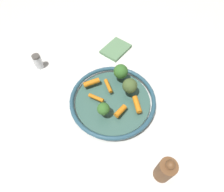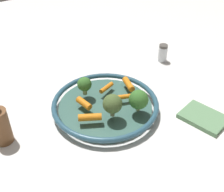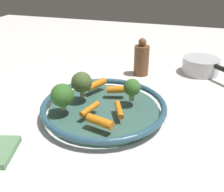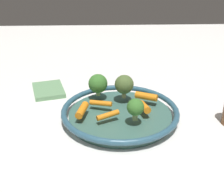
# 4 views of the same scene
# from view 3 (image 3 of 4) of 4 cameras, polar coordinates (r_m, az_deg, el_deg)

# --- Properties ---
(ground_plane) EXTENTS (2.32, 2.32, 0.00)m
(ground_plane) POSITION_cam_3_polar(r_m,az_deg,el_deg) (0.71, -1.74, -3.97)
(ground_plane) COLOR silver
(serving_bowl) EXTENTS (0.33, 0.33, 0.04)m
(serving_bowl) POSITION_cam_3_polar(r_m,az_deg,el_deg) (0.70, -1.76, -2.63)
(serving_bowl) COLOR #3D665B
(serving_bowl) RESTS_ON ground_plane
(baby_carrot_back) EXTENTS (0.06, 0.03, 0.02)m
(baby_carrot_back) POSITION_cam_3_polar(r_m,az_deg,el_deg) (0.73, 0.91, 1.41)
(baby_carrot_back) COLOR orange
(baby_carrot_back) RESTS_ON serving_bowl
(baby_carrot_right) EXTENTS (0.05, 0.07, 0.02)m
(baby_carrot_right) POSITION_cam_3_polar(r_m,az_deg,el_deg) (0.77, -3.43, 2.52)
(baby_carrot_right) COLOR orange
(baby_carrot_right) RESTS_ON serving_bowl
(baby_carrot_near_rim) EXTENTS (0.03, 0.06, 0.02)m
(baby_carrot_near_rim) POSITION_cam_3_polar(r_m,az_deg,el_deg) (0.65, -4.81, -2.79)
(baby_carrot_near_rim) COLOR orange
(baby_carrot_near_rim) RESTS_ON serving_bowl
(baby_carrot_center) EXTENTS (0.04, 0.06, 0.02)m
(baby_carrot_center) POSITION_cam_3_polar(r_m,az_deg,el_deg) (0.64, 1.51, -2.95)
(baby_carrot_center) COLOR orange
(baby_carrot_center) RESTS_ON serving_bowl
(baby_carrot_left) EXTENTS (0.07, 0.03, 0.02)m
(baby_carrot_left) POSITION_cam_3_polar(r_m,az_deg,el_deg) (0.59, -2.62, -5.50)
(baby_carrot_left) COLOR orange
(baby_carrot_left) RESTS_ON serving_bowl
(broccoli_floret_small) EXTENTS (0.06, 0.06, 0.07)m
(broccoli_floret_small) POSITION_cam_3_polar(r_m,az_deg,el_deg) (0.70, -6.55, 2.92)
(broccoli_floret_small) COLOR tan
(broccoli_floret_small) RESTS_ON serving_bowl
(broccoli_floret_large) EXTENTS (0.06, 0.06, 0.07)m
(broccoli_floret_large) POSITION_cam_3_polar(r_m,az_deg,el_deg) (0.65, -10.65, 0.13)
(broccoli_floret_large) COLOR #9BA566
(broccoli_floret_large) RESTS_ON serving_bowl
(broccoli_floret_edge) EXTENTS (0.04, 0.04, 0.06)m
(broccoli_floret_edge) POSITION_cam_3_polar(r_m,az_deg,el_deg) (0.68, 4.34, 1.79)
(broccoli_floret_edge) COLOR #9CA566
(broccoli_floret_edge) RESTS_ON serving_bowl
(pepper_mill) EXTENTS (0.05, 0.05, 0.13)m
(pepper_mill) POSITION_cam_3_polar(r_m,az_deg,el_deg) (0.94, 6.37, 7.85)
(pepper_mill) COLOR brown
(pepper_mill) RESTS_ON ground_plane
(saucepan) EXTENTS (0.17, 0.17, 0.06)m
(saucepan) POSITION_cam_3_polar(r_m,az_deg,el_deg) (1.01, 18.62, 6.18)
(saucepan) COLOR silver
(saucepan) RESTS_ON ground_plane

